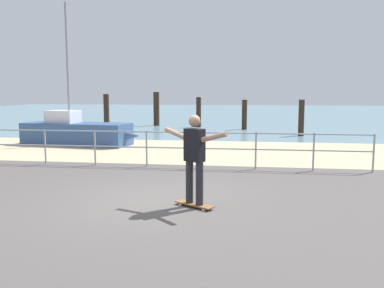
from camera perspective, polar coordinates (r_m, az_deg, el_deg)
name	(u,v)px	position (r m, az deg, el deg)	size (l,w,h in m)	color
ground_plane	(146,217)	(7.26, -6.43, -10.00)	(24.00, 10.00, 0.04)	#514C49
beach_strip	(201,151)	(14.97, 1.25, -1.01)	(24.00, 6.00, 0.04)	tan
sea_surface	(233,113)	(42.80, 5.75, 4.33)	(72.00, 50.00, 0.04)	slate
railing_fence	(120,143)	(11.98, -9.90, 0.19)	(13.93, 0.05, 1.05)	#9EA0A5
sailboat	(80,132)	(17.21, -15.29, 1.58)	(5.05, 2.00, 5.66)	#335184
skateboard	(194,205)	(7.70, 0.34, -8.41)	(0.79, 0.59, 0.08)	brown
skateboarder	(194,154)	(7.50, 0.35, -1.41)	(1.28, 0.84, 1.65)	#26262B
groyne_post_0	(106,111)	(25.66, -11.80, 4.55)	(0.34, 0.34, 2.02)	#332319
groyne_post_1	(156,109)	(26.24, -4.96, 4.87)	(0.37, 0.37, 2.15)	#332319
groyne_post_2	(199,112)	(25.06, 0.93, 4.43)	(0.30, 0.30, 1.84)	#332319
groyne_post_3	(244,115)	(23.59, 7.29, 4.04)	(0.29, 0.29, 1.71)	#332319
groyne_post_4	(301,118)	(20.68, 14.94, 3.52)	(0.28, 0.28, 1.78)	#332319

